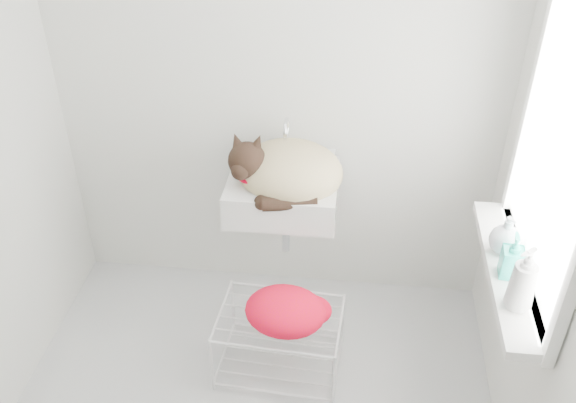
# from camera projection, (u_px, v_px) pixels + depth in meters

# --- Properties ---
(back_wall) EXTENTS (2.20, 0.02, 2.50)m
(back_wall) POSITION_uv_depth(u_px,v_px,m) (276.00, 74.00, 2.99)
(back_wall) COLOR silver
(back_wall) RESTS_ON ground
(right_wall) EXTENTS (0.02, 2.00, 2.50)m
(right_wall) POSITION_uv_depth(u_px,v_px,m) (572.00, 216.00, 2.07)
(right_wall) COLOR silver
(right_wall) RESTS_ON ground
(window_glass) EXTENTS (0.01, 0.80, 1.00)m
(window_glass) POSITION_uv_depth(u_px,v_px,m) (561.00, 158.00, 2.18)
(window_glass) COLOR white
(window_glass) RESTS_ON right_wall
(window_frame) EXTENTS (0.04, 0.90, 1.10)m
(window_frame) POSITION_uv_depth(u_px,v_px,m) (556.00, 157.00, 2.18)
(window_frame) COLOR white
(window_frame) RESTS_ON right_wall
(windowsill) EXTENTS (0.16, 0.88, 0.04)m
(windowsill) POSITION_uv_depth(u_px,v_px,m) (508.00, 271.00, 2.48)
(windowsill) COLOR white
(windowsill) RESTS_ON right_wall
(sink) EXTENTS (0.51, 0.45, 0.21)m
(sink) POSITION_uv_depth(u_px,v_px,m) (283.00, 177.00, 3.00)
(sink) COLOR silver
(sink) RESTS_ON back_wall
(faucet) EXTENTS (0.19, 0.13, 0.19)m
(faucet) POSITION_uv_depth(u_px,v_px,m) (288.00, 132.00, 3.07)
(faucet) COLOR silver
(faucet) RESTS_ON sink
(cat) EXTENTS (0.53, 0.44, 0.32)m
(cat) POSITION_uv_depth(u_px,v_px,m) (285.00, 172.00, 2.96)
(cat) COLOR #CCBE89
(cat) RESTS_ON sink
(wire_rack) EXTENTS (0.59, 0.43, 0.34)m
(wire_rack) POSITION_uv_depth(u_px,v_px,m) (280.00, 344.00, 3.07)
(wire_rack) COLOR silver
(wire_rack) RESTS_ON floor
(towel) EXTENTS (0.40, 0.31, 0.15)m
(towel) POSITION_uv_depth(u_px,v_px,m) (285.00, 319.00, 2.91)
(towel) COLOR red
(towel) RESTS_ON wire_rack
(bottle_a) EXTENTS (0.12, 0.12, 0.22)m
(bottle_a) POSITION_uv_depth(u_px,v_px,m) (516.00, 306.00, 2.30)
(bottle_a) COLOR white
(bottle_a) RESTS_ON windowsill
(bottle_b) EXTENTS (0.09, 0.09, 0.18)m
(bottle_b) POSITION_uv_depth(u_px,v_px,m) (508.00, 275.00, 2.43)
(bottle_b) COLOR #1DAA97
(bottle_b) RESTS_ON windowsill
(bottle_c) EXTENTS (0.17, 0.17, 0.16)m
(bottle_c) POSITION_uv_depth(u_px,v_px,m) (502.00, 251.00, 2.55)
(bottle_c) COLOR silver
(bottle_c) RESTS_ON windowsill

